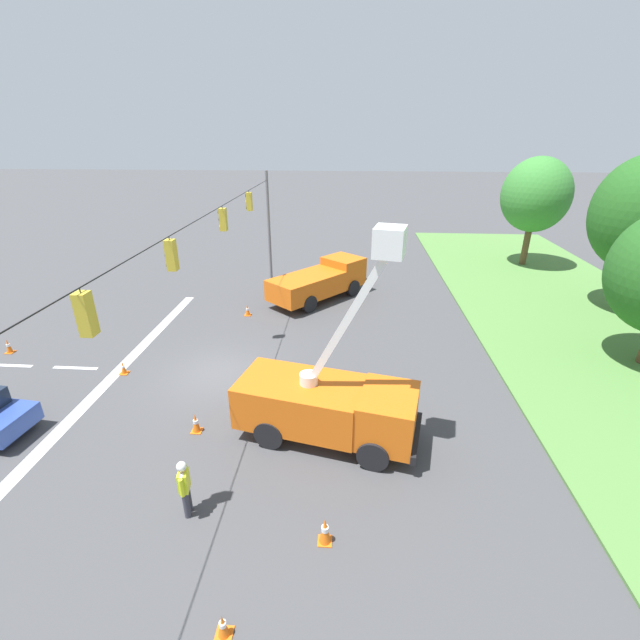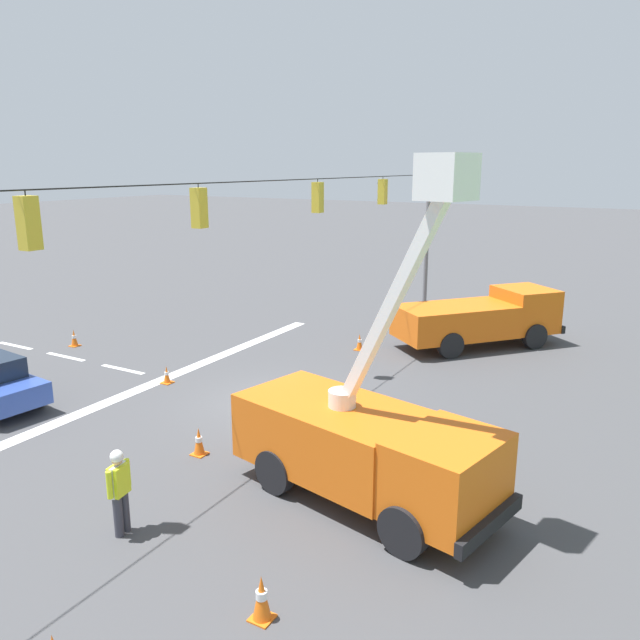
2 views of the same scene
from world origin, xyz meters
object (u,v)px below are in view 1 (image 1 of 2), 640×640
object	(u,v)px
utility_truck_bucket_lift	(328,402)
traffic_cone_foreground_left	(8,346)
utility_truck_support_near	(321,280)
traffic_cone_mid_right	(325,530)
traffic_cone_lane_edge_a	(223,626)
tree_far_west	(536,195)
traffic_cone_mid_left	(123,368)
road_worker	(185,485)
traffic_cone_near_bucket	(247,310)
traffic_cone_foreground_right	(196,423)

from	to	relation	value
utility_truck_bucket_lift	traffic_cone_foreground_left	size ratio (longest dim) A/B	10.72
utility_truck_support_near	traffic_cone_foreground_left	xyz separation A→B (m)	(8.09, -14.05, -0.84)
traffic_cone_mid_right	traffic_cone_lane_edge_a	bearing A→B (deg)	-39.71
tree_far_west	traffic_cone_foreground_left	xyz separation A→B (m)	(16.28, -29.05, -4.92)
tree_far_west	traffic_cone_mid_left	size ratio (longest dim) A/B	13.38
traffic_cone_foreground_left	road_worker	bearing A→B (deg)	54.11
utility_truck_support_near	traffic_cone_lane_edge_a	distance (m)	19.47
traffic_cone_mid_left	traffic_cone_lane_edge_a	distance (m)	12.21
utility_truck_support_near	traffic_cone_mid_right	bearing A→B (deg)	4.31
traffic_cone_foreground_left	traffic_cone_near_bucket	world-z (taller)	traffic_cone_foreground_left
traffic_cone_mid_left	traffic_cone_near_bucket	size ratio (longest dim) A/B	0.91
traffic_cone_near_bucket	road_worker	bearing A→B (deg)	6.20
road_worker	traffic_cone_foreground_right	world-z (taller)	road_worker
utility_truck_bucket_lift	utility_truck_support_near	size ratio (longest dim) A/B	1.11
traffic_cone_lane_edge_a	traffic_cone_mid_right	bearing A→B (deg)	140.29
utility_truck_support_near	traffic_cone_foreground_left	size ratio (longest dim) A/B	9.69
traffic_cone_lane_edge_a	utility_truck_bucket_lift	bearing A→B (deg)	164.29
utility_truck_bucket_lift	traffic_cone_mid_right	bearing A→B (deg)	1.96
road_worker	traffic_cone_foreground_right	xyz separation A→B (m)	(-3.40, -0.94, -0.65)
traffic_cone_foreground_right	traffic_cone_mid_right	world-z (taller)	traffic_cone_mid_right
tree_far_west	traffic_cone_near_bucket	xyz separation A→B (m)	(11.13, -18.93, -4.94)
tree_far_west	utility_truck_support_near	size ratio (longest dim) A/B	1.21
traffic_cone_foreground_right	traffic_cone_near_bucket	world-z (taller)	traffic_cone_foreground_right
tree_far_west	traffic_cone_foreground_right	size ratio (longest dim) A/B	11.02
traffic_cone_mid_left	traffic_cone_mid_right	distance (m)	11.82
tree_far_west	traffic_cone_mid_right	size ratio (longest dim) A/B	10.06
traffic_cone_foreground_left	traffic_cone_foreground_right	bearing A→B (deg)	64.89
traffic_cone_foreground_left	traffic_cone_near_bucket	bearing A→B (deg)	116.95
tree_far_west	utility_truck_bucket_lift	size ratio (longest dim) A/B	1.09
tree_far_west	utility_truck_bucket_lift	xyz separation A→B (m)	(21.21, -13.85, -3.84)
utility_truck_support_near	traffic_cone_foreground_right	distance (m)	13.54
traffic_cone_foreground_left	traffic_cone_lane_edge_a	bearing A→B (deg)	49.73
traffic_cone_foreground_right	traffic_cone_mid_right	size ratio (longest dim) A/B	0.91
tree_far_west	utility_truck_support_near	distance (m)	17.57
road_worker	traffic_cone_mid_left	size ratio (longest dim) A/B	2.99
utility_truck_support_near	traffic_cone_lane_edge_a	xyz separation A→B (m)	(19.44, -0.65, -0.86)
utility_truck_bucket_lift	traffic_cone_lane_edge_a	bearing A→B (deg)	-15.71
traffic_cone_foreground_right	traffic_cone_mid_left	bearing A→B (deg)	-128.94
tree_far_west	utility_truck_bucket_lift	distance (m)	25.62
utility_truck_bucket_lift	utility_truck_support_near	bearing A→B (deg)	-174.95
utility_truck_support_near	road_worker	world-z (taller)	utility_truck_support_near
traffic_cone_foreground_right	traffic_cone_mid_right	xyz separation A→B (m)	(4.02, 4.69, 0.04)
utility_truck_support_near	traffic_cone_mid_left	distance (m)	12.34
tree_far_west	traffic_cone_mid_left	world-z (taller)	tree_far_west
utility_truck_bucket_lift	traffic_cone_foreground_right	bearing A→B (deg)	-89.29
traffic_cone_mid_right	traffic_cone_near_bucket	bearing A→B (deg)	-159.77
road_worker	traffic_cone_lane_edge_a	bearing A→B (deg)	31.32
traffic_cone_mid_left	traffic_cone_mid_right	size ratio (longest dim) A/B	0.75
traffic_cone_mid_right	road_worker	bearing A→B (deg)	-99.38
utility_truck_support_near	traffic_cone_near_bucket	distance (m)	4.98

